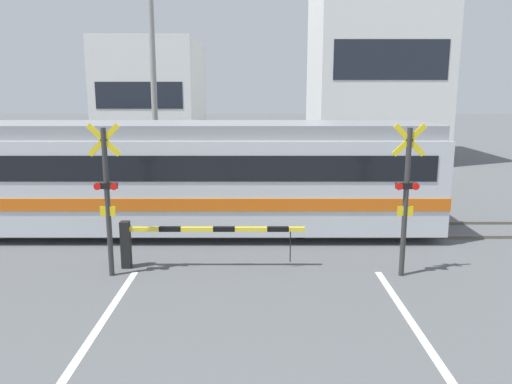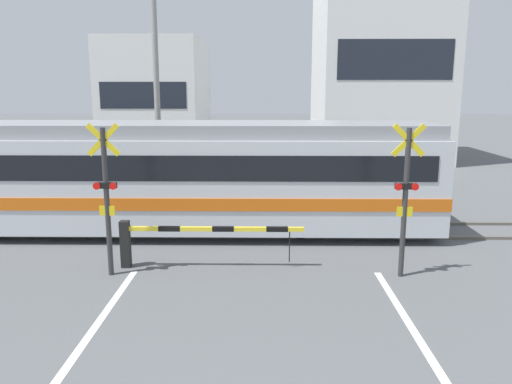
{
  "view_description": "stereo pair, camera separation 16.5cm",
  "coord_description": "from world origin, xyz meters",
  "px_view_note": "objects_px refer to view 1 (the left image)",
  "views": [
    {
      "loc": [
        -0.01,
        -1.81,
        3.89
      ],
      "look_at": [
        0.0,
        9.34,
        1.6
      ],
      "focal_mm": 35.0,
      "sensor_mm": 36.0,
      "label": 1
    },
    {
      "loc": [
        0.15,
        -1.81,
        3.89
      ],
      "look_at": [
        0.0,
        9.34,
        1.6
      ],
      "focal_mm": 35.0,
      "sensor_mm": 36.0,
      "label": 2
    }
  ],
  "objects_px": {
    "crossing_barrier_near": "(174,237)",
    "crossing_barrier_far": "(309,185)",
    "crossing_signal_left": "(106,194)",
    "crossing_signal_right": "(406,194)",
    "commuter_train": "(79,174)"
  },
  "relations": [
    {
      "from": "crossing_signal_left",
      "to": "crossing_signal_right",
      "type": "height_order",
      "value": "same"
    },
    {
      "from": "crossing_signal_right",
      "to": "commuter_train",
      "type": "bearing_deg",
      "value": 156.78
    },
    {
      "from": "crossing_signal_left",
      "to": "crossing_signal_right",
      "type": "bearing_deg",
      "value": 0.0
    },
    {
      "from": "crossing_barrier_far",
      "to": "crossing_signal_right",
      "type": "bearing_deg",
      "value": -78.75
    },
    {
      "from": "commuter_train",
      "to": "crossing_barrier_near",
      "type": "xyz_separation_m",
      "value": [
        3.07,
        -2.94,
        -0.9
      ]
    },
    {
      "from": "commuter_train",
      "to": "crossing_signal_left",
      "type": "relative_size",
      "value": 6.02
    },
    {
      "from": "crossing_signal_left",
      "to": "crossing_signal_right",
      "type": "relative_size",
      "value": 1.0
    },
    {
      "from": "crossing_barrier_near",
      "to": "commuter_train",
      "type": "bearing_deg",
      "value": 136.27
    },
    {
      "from": "commuter_train",
      "to": "crossing_signal_right",
      "type": "relative_size",
      "value": 6.02
    },
    {
      "from": "crossing_barrier_near",
      "to": "crossing_barrier_far",
      "type": "bearing_deg",
      "value": 59.0
    },
    {
      "from": "crossing_barrier_near",
      "to": "crossing_barrier_far",
      "type": "height_order",
      "value": "same"
    },
    {
      "from": "crossing_barrier_near",
      "to": "crossing_signal_right",
      "type": "height_order",
      "value": "crossing_signal_right"
    },
    {
      "from": "commuter_train",
      "to": "crossing_signal_left",
      "type": "xyz_separation_m",
      "value": [
        1.78,
        -3.42,
        0.16
      ]
    },
    {
      "from": "commuter_train",
      "to": "crossing_signal_right",
      "type": "xyz_separation_m",
      "value": [
        7.97,
        -3.42,
        0.16
      ]
    },
    {
      "from": "commuter_train",
      "to": "crossing_signal_right",
      "type": "height_order",
      "value": "crossing_signal_right"
    }
  ]
}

